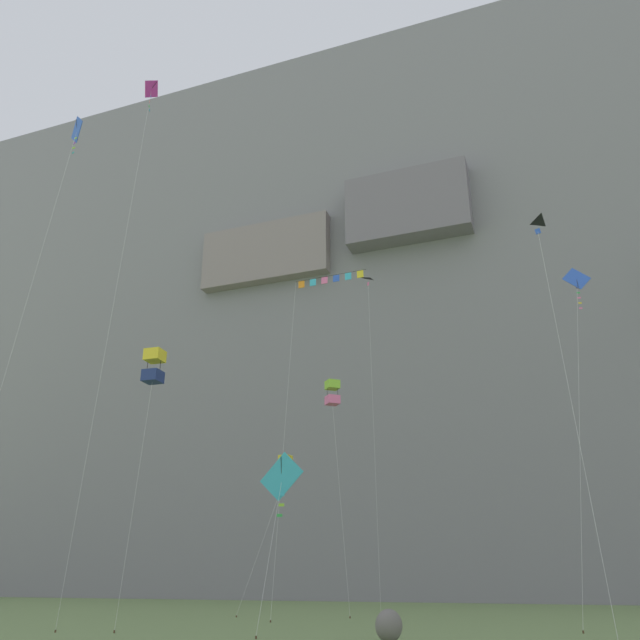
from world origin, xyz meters
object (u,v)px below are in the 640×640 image
(kite_diamond_high_left, at_px, (281,479))
(kite_diamond_far_right, at_px, (72,146))
(kite_banner_upper_right, at_px, (328,289))
(kite_box_upper_mid, at_px, (332,393))
(boulder_foreground_right, at_px, (389,626))
(kite_diamond_upper_left, at_px, (577,294))
(kite_delta_mid_right, at_px, (370,301))
(kite_box_low_right, at_px, (285,467))
(kite_diamond_far_left, at_px, (149,105))
(kite_box_low_left, at_px, (154,366))
(kite_delta_high_right, at_px, (535,250))

(kite_diamond_high_left, xyz_separation_m, kite_diamond_far_right, (-13.41, -3.70, 20.93))
(kite_banner_upper_right, bearing_deg, kite_box_upper_mid, 92.88)
(boulder_foreground_right, xyz_separation_m, kite_diamond_upper_left, (9.05, 10.66, 16.90))
(boulder_foreground_right, relative_size, kite_banner_upper_right, 0.07)
(kite_delta_mid_right, xyz_separation_m, kite_box_low_right, (-5.03, -5.38, -14.04))
(kite_box_upper_mid, height_order, kite_diamond_far_right, kite_diamond_far_right)
(kite_diamond_high_left, relative_size, kite_diamond_upper_left, 0.42)
(kite_box_upper_mid, distance_m, kite_diamond_upper_left, 17.57)
(kite_banner_upper_right, height_order, kite_box_low_right, kite_banner_upper_right)
(kite_diamond_high_left, distance_m, kite_diamond_far_left, 28.46)
(kite_diamond_upper_left, bearing_deg, kite_diamond_far_left, -165.03)
(boulder_foreground_right, distance_m, kite_box_low_right, 20.98)
(kite_box_upper_mid, height_order, kite_box_low_right, kite_box_upper_mid)
(kite_diamond_far_left, bearing_deg, kite_diamond_high_left, -0.07)
(kite_diamond_far_left, relative_size, kite_diamond_far_right, 1.19)
(kite_box_upper_mid, bearing_deg, kite_box_low_right, 179.38)
(kite_diamond_far_left, distance_m, kite_box_low_left, 21.12)
(kite_box_upper_mid, bearing_deg, kite_diamond_high_left, -83.37)
(kite_diamond_upper_left, bearing_deg, kite_diamond_far_right, -159.56)
(kite_box_upper_mid, bearing_deg, kite_diamond_far_left, -129.04)
(kite_box_upper_mid, distance_m, kite_box_low_right, 6.09)
(boulder_foreground_right, bearing_deg, kite_delta_high_right, 19.01)
(kite_diamond_upper_left, distance_m, kite_delta_high_right, 8.48)
(kite_diamond_upper_left, bearing_deg, kite_box_low_left, -156.30)
(kite_box_low_left, bearing_deg, kite_delta_mid_right, 71.60)
(kite_diamond_high_left, height_order, kite_box_low_right, kite_box_low_right)
(kite_diamond_high_left, relative_size, kite_diamond_far_right, 0.27)
(kite_diamond_high_left, xyz_separation_m, kite_box_low_left, (-6.41, -2.53, 5.82))
(kite_box_upper_mid, height_order, kite_diamond_upper_left, kite_diamond_upper_left)
(boulder_foreground_right, bearing_deg, kite_diamond_far_right, -179.90)
(boulder_foreground_right, distance_m, kite_box_low_left, 17.55)
(kite_banner_upper_right, height_order, kite_box_low_left, kite_banner_upper_right)
(kite_delta_mid_right, xyz_separation_m, kite_delta_high_right, (13.24, -18.33, -6.86))
(kite_box_upper_mid, relative_size, kite_box_low_right, 1.50)
(boulder_foreground_right, bearing_deg, kite_box_low_left, 174.87)
(kite_banner_upper_right, bearing_deg, kite_diamond_high_left, -82.99)
(kite_diamond_upper_left, bearing_deg, boulder_foreground_right, -130.32)
(kite_diamond_far_left, height_order, kite_box_low_right, kite_diamond_far_left)
(kite_diamond_far_left, height_order, kite_box_low_left, kite_diamond_far_left)
(kite_diamond_far_left, bearing_deg, kite_banner_upper_right, 48.08)
(kite_diamond_high_left, xyz_separation_m, kite_delta_mid_right, (0.12, 17.12, 16.61))
(kite_diamond_far_left, xyz_separation_m, kite_delta_high_right, (24.20, -1.22, -16.56))
(kite_diamond_upper_left, height_order, kite_banner_upper_right, kite_banner_upper_right)
(kite_banner_upper_right, distance_m, kite_box_low_left, 16.90)
(kite_delta_high_right, xyz_separation_m, kite_box_low_left, (-19.77, -1.31, -3.93))
(kite_diamond_far_right, xyz_separation_m, kite_box_low_left, (6.99, 1.17, -15.11))
(kite_delta_mid_right, bearing_deg, kite_box_low_left, -108.40)
(kite_diamond_high_left, bearing_deg, kite_diamond_upper_left, 24.60)
(kite_diamond_upper_left, height_order, kite_delta_high_right, kite_diamond_upper_left)
(boulder_foreground_right, xyz_separation_m, kite_delta_mid_right, (-6.12, 20.78, 22.90))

